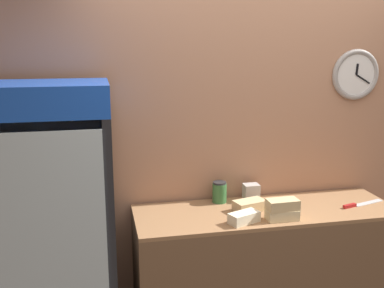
# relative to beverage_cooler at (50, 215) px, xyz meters

# --- Properties ---
(wall_back) EXTENTS (5.20, 0.09, 2.70)m
(wall_back) POSITION_rel_beverage_cooler_xyz_m (1.43, 0.31, 0.36)
(wall_back) COLOR #AD7A5B
(wall_back) RESTS_ON ground_plane
(prep_counter) EXTENTS (1.80, 0.58, 0.92)m
(prep_counter) POSITION_rel_beverage_cooler_xyz_m (1.42, -0.03, -0.53)
(prep_counter) COLOR brown
(prep_counter) RESTS_ON ground_plane
(beverage_cooler) EXTENTS (0.78, 0.62, 1.81)m
(beverage_cooler) POSITION_rel_beverage_cooler_xyz_m (0.00, 0.00, 0.00)
(beverage_cooler) COLOR black
(beverage_cooler) RESTS_ON ground_plane
(sandwich_stack_bottom) EXTENTS (0.20, 0.11, 0.07)m
(sandwich_stack_bottom) POSITION_rel_beverage_cooler_xyz_m (1.45, -0.21, -0.04)
(sandwich_stack_bottom) COLOR beige
(sandwich_stack_bottom) RESTS_ON prep_counter
(sandwich_stack_middle) EXTENTS (0.20, 0.11, 0.07)m
(sandwich_stack_middle) POSITION_rel_beverage_cooler_xyz_m (1.45, -0.21, 0.03)
(sandwich_stack_middle) COLOR tan
(sandwich_stack_middle) RESTS_ON sandwich_stack_bottom
(sandwich_flat_left) EXTENTS (0.24, 0.17, 0.07)m
(sandwich_flat_left) POSITION_rel_beverage_cooler_xyz_m (1.30, -0.02, -0.03)
(sandwich_flat_left) COLOR tan
(sandwich_flat_left) RESTS_ON prep_counter
(sandwich_flat_right) EXTENTS (0.22, 0.16, 0.07)m
(sandwich_flat_right) POSITION_rel_beverage_cooler_xyz_m (1.20, -0.21, -0.04)
(sandwich_flat_right) COLOR beige
(sandwich_flat_right) RESTS_ON prep_counter
(chefs_knife) EXTENTS (0.36, 0.13, 0.02)m
(chefs_knife) POSITION_rel_beverage_cooler_xyz_m (2.07, -0.09, -0.06)
(chefs_knife) COLOR silver
(chefs_knife) RESTS_ON prep_counter
(condiment_jar) EXTENTS (0.10, 0.10, 0.15)m
(condiment_jar) POSITION_rel_beverage_cooler_xyz_m (1.15, 0.18, 0.00)
(condiment_jar) COLOR #336B38
(condiment_jar) RESTS_ON prep_counter
(napkin_dispenser) EXTENTS (0.11, 0.09, 0.12)m
(napkin_dispenser) POSITION_rel_beverage_cooler_xyz_m (1.38, 0.18, -0.01)
(napkin_dispenser) COLOR #B7B2AD
(napkin_dispenser) RESTS_ON prep_counter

